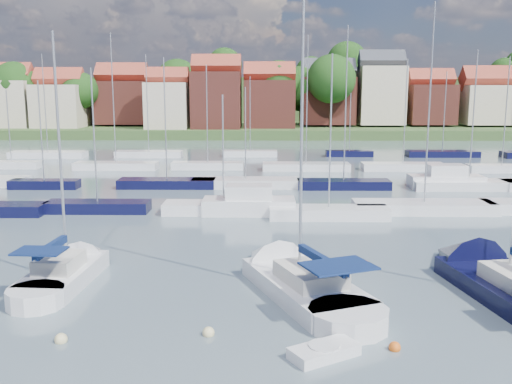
{
  "coord_description": "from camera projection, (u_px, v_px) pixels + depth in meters",
  "views": [
    {
      "loc": [
        -4.22,
        -22.66,
        9.49
      ],
      "look_at": [
        -4.69,
        14.0,
        2.8
      ],
      "focal_mm": 40.0,
      "sensor_mm": 36.0,
      "label": 1
    }
  ],
  "objects": [
    {
      "name": "buoy_b",
      "position": [
        61.0,
        342.0,
        21.63
      ],
      "size": [
        0.49,
        0.49,
        0.49
      ],
      "primitive_type": "sphere",
      "color": "beige",
      "rests_on": "ground"
    },
    {
      "name": "ground",
      "position": [
        301.0,
        175.0,
        63.29
      ],
      "size": [
        260.0,
        260.0,
        0.0
      ],
      "primitive_type": "plane",
      "color": "#4A5D65",
      "rests_on": "ground"
    },
    {
      "name": "sailboat_centre",
      "position": [
        290.0,
        278.0,
        27.9
      ],
      "size": [
        7.73,
        12.76,
        16.85
      ],
      "rotation": [
        0.0,
        0.0,
        1.96
      ],
      "color": "silver",
      "rests_on": "ground"
    },
    {
      "name": "buoy_c",
      "position": [
        208.0,
        335.0,
        22.23
      ],
      "size": [
        0.48,
        0.48,
        0.48
      ],
      "primitive_type": "sphere",
      "color": "beige",
      "rests_on": "ground"
    },
    {
      "name": "marina_field",
      "position": [
        323.0,
        178.0,
        58.42
      ],
      "size": [
        79.62,
        41.41,
        15.93
      ],
      "color": "silver",
      "rests_on": "ground"
    },
    {
      "name": "buoy_e",
      "position": [
        365.0,
        266.0,
        30.88
      ],
      "size": [
        0.47,
        0.47,
        0.47
      ],
      "primitive_type": "sphere",
      "color": "#D85914",
      "rests_on": "ground"
    },
    {
      "name": "sailboat_left",
      "position": [
        71.0,
        270.0,
        28.99
      ],
      "size": [
        3.12,
        9.73,
        13.14
      ],
      "rotation": [
        0.0,
        0.0,
        1.51
      ],
      "color": "silver",
      "rests_on": "ground"
    },
    {
      "name": "sailboat_navy",
      "position": [
        492.0,
        279.0,
        27.77
      ],
      "size": [
        5.92,
        14.17,
        18.95
      ],
      "rotation": [
        0.0,
        0.0,
        1.74
      ],
      "color": "black",
      "rests_on": "ground"
    },
    {
      "name": "far_shore_town",
      "position": [
        287.0,
        107.0,
        153.59
      ],
      "size": [
        212.46,
        90.0,
        22.27
      ],
      "color": "#354D26",
      "rests_on": "ground"
    },
    {
      "name": "buoy_d",
      "position": [
        395.0,
        350.0,
        20.97
      ],
      "size": [
        0.44,
        0.44,
        0.44
      ],
      "primitive_type": "sphere",
      "color": "#D85914",
      "rests_on": "ground"
    },
    {
      "name": "tender",
      "position": [
        324.0,
        352.0,
        20.39
      ],
      "size": [
        2.74,
        2.28,
        0.54
      ],
      "rotation": [
        0.0,
        0.0,
        0.54
      ],
      "color": "silver",
      "rests_on": "ground"
    }
  ]
}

